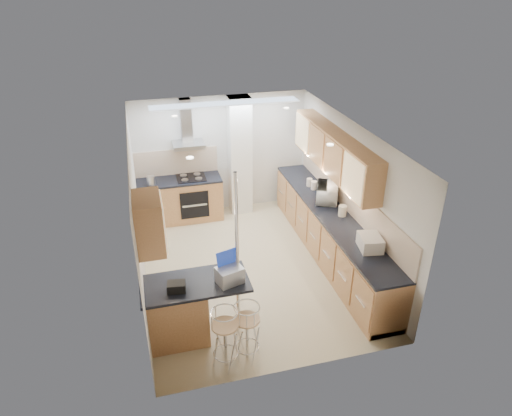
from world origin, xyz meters
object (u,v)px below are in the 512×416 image
object	(u,v)px
microwave	(327,193)
bar_stool_end	(247,332)
laptop	(230,275)
bar_stool_near	(225,339)
bread_bin	(370,242)

from	to	relation	value
microwave	bar_stool_end	xyz separation A→B (m)	(-2.13, -2.48, -0.63)
laptop	bar_stool_near	xyz separation A→B (m)	(-0.19, -0.54, -0.60)
microwave	bar_stool_end	distance (m)	3.33
laptop	bar_stool_end	distance (m)	0.79
laptop	bread_bin	bearing A→B (deg)	-9.06
microwave	bar_stool_near	size ratio (longest dim) A/B	0.62
microwave	bar_stool_end	world-z (taller)	microwave
microwave	laptop	xyz separation A→B (m)	(-2.25, -2.00, -0.02)
microwave	bar_stool_end	bearing A→B (deg)	163.18
bar_stool_end	microwave	bearing A→B (deg)	-25.81
bar_stool_near	bar_stool_end	distance (m)	0.31
microwave	laptop	world-z (taller)	microwave
bread_bin	bar_stool_end	bearing A→B (deg)	-149.75
bread_bin	bar_stool_near	bearing A→B (deg)	-150.94
laptop	bar_stool_near	bearing A→B (deg)	-126.04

